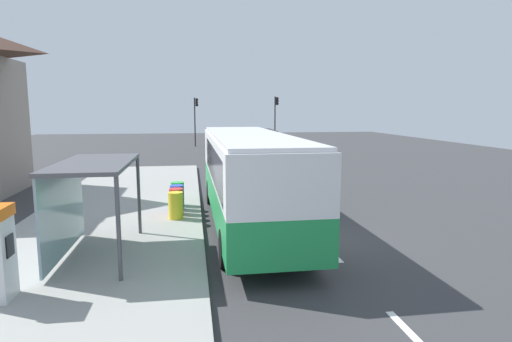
{
  "coord_description": "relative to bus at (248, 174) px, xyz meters",
  "views": [
    {
      "loc": [
        -3.6,
        -12.51,
        4.04
      ],
      "look_at": [
        -1.0,
        4.76,
        1.5
      ],
      "focal_mm": 30.12,
      "sensor_mm": 36.0,
      "label": 1
    }
  ],
  "objects": [
    {
      "name": "bus",
      "position": [
        0.0,
        0.0,
        0.0
      ],
      "size": [
        2.59,
        11.02,
        3.21
      ],
      "color": "#1E8C47",
      "rests_on": "ground"
    },
    {
      "name": "recycling_bin_red",
      "position": [
        -2.49,
        1.48,
        -1.19
      ],
      "size": [
        0.52,
        0.52,
        0.95
      ],
      "primitive_type": "cylinder",
      "color": "red",
      "rests_on": "sidewalk_platform"
    },
    {
      "name": "lane_stripe_seg_7",
      "position": [
        1.96,
        27.22,
        -1.84
      ],
      "size": [
        0.16,
        2.2,
        0.01
      ],
      "primitive_type": "cube",
      "color": "silver",
      "rests_on": "ground"
    },
    {
      "name": "lane_stripe_seg_6",
      "position": [
        1.96,
        22.22,
        -1.84
      ],
      "size": [
        0.16,
        2.2,
        0.01
      ],
      "primitive_type": "cube",
      "color": "silver",
      "rests_on": "ground"
    },
    {
      "name": "lane_stripe_seg_3",
      "position": [
        1.96,
        7.22,
        -1.84
      ],
      "size": [
        0.16,
        2.2,
        0.01
      ],
      "primitive_type": "cube",
      "color": "silver",
      "rests_on": "ground"
    },
    {
      "name": "lane_stripe_seg_4",
      "position": [
        1.96,
        12.22,
        -1.84
      ],
      "size": [
        0.16,
        2.2,
        0.01
      ],
      "primitive_type": "cube",
      "color": "silver",
      "rests_on": "ground"
    },
    {
      "name": "lane_stripe_seg_2",
      "position": [
        1.96,
        2.22,
        -1.84
      ],
      "size": [
        0.16,
        2.2,
        0.01
      ],
      "primitive_type": "cube",
      "color": "silver",
      "rests_on": "ground"
    },
    {
      "name": "lane_stripe_seg_1",
      "position": [
        1.96,
        -2.78,
        -1.84
      ],
      "size": [
        0.16,
        2.2,
        0.01
      ],
      "primitive_type": "cube",
      "color": "silver",
      "rests_on": "ground"
    },
    {
      "name": "recycling_bin_yellow",
      "position": [
        -2.49,
        0.78,
        -1.19
      ],
      "size": [
        0.52,
        0.52,
        0.95
      ],
      "primitive_type": "cylinder",
      "color": "yellow",
      "rests_on": "sidewalk_platform"
    },
    {
      "name": "sidewalk_platform",
      "position": [
        -4.69,
        0.22,
        -1.75
      ],
      "size": [
        6.2,
        30.0,
        0.18
      ],
      "primitive_type": "cube",
      "color": "#999993",
      "rests_on": "ground"
    },
    {
      "name": "ground_plane",
      "position": [
        1.71,
        12.22,
        -1.86
      ],
      "size": [
        56.0,
        92.0,
        0.04
      ],
      "primitive_type": "cube",
      "color": "#38383A"
    },
    {
      "name": "white_van",
      "position": [
        3.91,
        21.12,
        -0.5
      ],
      "size": [
        2.21,
        5.28,
        2.3
      ],
      "color": "black",
      "rests_on": "ground"
    },
    {
      "name": "traffic_light_near_side",
      "position": [
        7.21,
        31.7,
        1.69
      ],
      "size": [
        0.49,
        0.28,
        5.35
      ],
      "color": "#2D2D2D",
      "rests_on": "ground"
    },
    {
      "name": "sedan_near",
      "position": [
        4.01,
        28.53,
        -1.05
      ],
      "size": [
        1.86,
        4.41,
        1.52
      ],
      "color": "navy",
      "rests_on": "ground"
    },
    {
      "name": "bus_shelter",
      "position": [
        -4.7,
        -2.77,
        0.25
      ],
      "size": [
        1.8,
        4.0,
        2.5
      ],
      "color": "#4C4C51",
      "rests_on": "sidewalk_platform"
    },
    {
      "name": "recycling_bin_green",
      "position": [
        -2.49,
        2.88,
        -1.19
      ],
      "size": [
        0.52,
        0.52,
        0.95
      ],
      "primitive_type": "cylinder",
      "color": "green",
      "rests_on": "sidewalk_platform"
    },
    {
      "name": "recycling_bin_blue",
      "position": [
        -2.49,
        2.18,
        -1.19
      ],
      "size": [
        0.52,
        0.52,
        0.95
      ],
      "primitive_type": "cylinder",
      "color": "blue",
      "rests_on": "sidewalk_platform"
    },
    {
      "name": "lane_stripe_seg_5",
      "position": [
        1.96,
        17.22,
        -1.84
      ],
      "size": [
        0.16,
        2.2,
        0.01
      ],
      "primitive_type": "cube",
      "color": "silver",
      "rests_on": "ground"
    },
    {
      "name": "lane_stripe_seg_0",
      "position": [
        1.96,
        -7.78,
        -1.84
      ],
      "size": [
        0.16,
        2.2,
        0.01
      ],
      "primitive_type": "cube",
      "color": "silver",
      "rests_on": "ground"
    },
    {
      "name": "traffic_light_far_side",
      "position": [
        -1.39,
        32.5,
        1.61
      ],
      "size": [
        0.49,
        0.28,
        5.22
      ],
      "color": "#2D2D2D",
      "rests_on": "ground"
    },
    {
      "name": "sedan_far",
      "position": [
        4.01,
        37.96,
        -1.05
      ],
      "size": [
        1.98,
        4.47,
        1.52
      ],
      "color": "#195933",
      "rests_on": "ground"
    }
  ]
}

